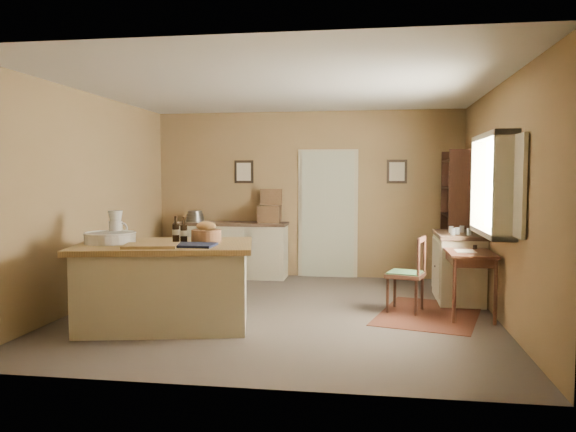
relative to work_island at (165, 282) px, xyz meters
name	(u,v)px	position (x,y,z in m)	size (l,w,h in m)	color
ground	(283,311)	(1.18, 0.82, -0.48)	(5.00, 5.00, 0.00)	brown
wall_back	(307,194)	(1.18, 3.32, 0.87)	(5.00, 0.10, 2.70)	olive
wall_front	(231,214)	(1.18, -1.68, 0.87)	(5.00, 0.10, 2.70)	olive
wall_left	(88,199)	(-1.32, 0.82, 0.87)	(0.10, 5.00, 2.70)	olive
wall_right	(500,202)	(3.68, 0.82, 0.87)	(0.10, 5.00, 2.70)	olive
ceiling	(283,87)	(1.18, 0.82, 2.22)	(5.00, 5.00, 0.00)	silver
door	(328,213)	(1.53, 3.29, 0.57)	(0.97, 0.06, 2.11)	beige
framed_prints	(319,172)	(1.38, 3.30, 1.24)	(2.82, 0.02, 0.38)	black
window	(497,185)	(3.61, 0.62, 1.07)	(0.25, 1.99, 1.12)	beige
work_island	(165,282)	(0.00, 0.00, 0.00)	(2.10, 1.59, 1.20)	beige
sideboard	(232,248)	(0.00, 3.02, 0.00)	(1.81, 0.52, 1.18)	beige
rug	(429,314)	(2.93, 0.94, -0.48)	(1.10, 1.60, 0.01)	#4E2714
writing_desk	(469,260)	(3.38, 0.94, 0.18)	(0.52, 0.85, 0.82)	#331A11
desk_chair	(405,275)	(2.65, 1.03, -0.03)	(0.42, 0.42, 0.90)	#311A11
right_cabinet	(458,266)	(3.38, 1.78, -0.02)	(0.59, 1.05, 0.99)	beige
shelving_unit	(459,219)	(3.54, 2.82, 0.53)	(0.34, 0.91, 2.03)	#311A11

